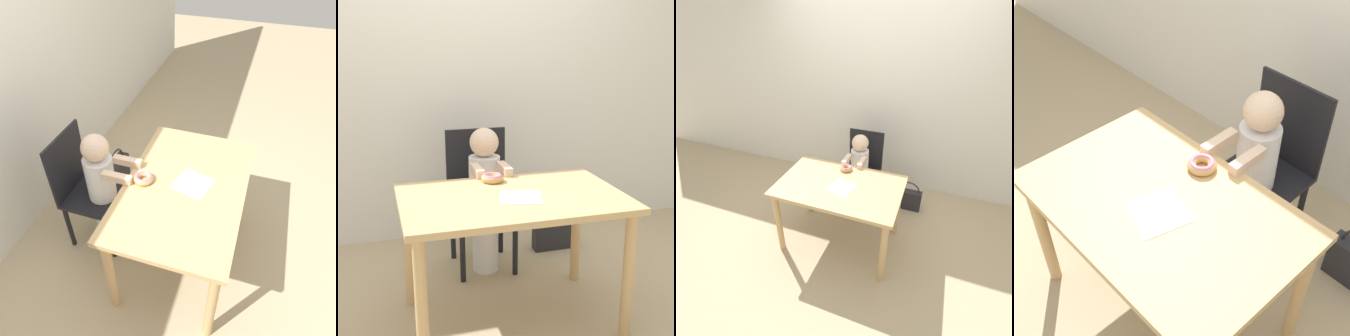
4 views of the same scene
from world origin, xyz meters
TOP-DOWN VIEW (x-y plane):
  - ground_plane at (0.00, 0.00)m, footprint 12.00×12.00m
  - dining_table at (0.00, 0.00)m, footprint 1.18×0.76m
  - chair at (-0.00, 0.74)m, footprint 0.42×0.42m
  - child_figure at (-0.00, 0.61)m, footprint 0.22×0.39m
  - donut at (-0.04, 0.27)m, footprint 0.13×0.13m
  - napkin at (0.03, -0.04)m, footprint 0.27×0.27m
  - handbag at (0.58, 0.80)m, footprint 0.33×0.10m

SIDE VIEW (x-z plane):
  - ground_plane at x=0.00m, z-range 0.00..0.00m
  - handbag at x=0.58m, z-range -0.05..0.34m
  - chair at x=0.00m, z-range 0.02..0.95m
  - child_figure at x=0.00m, z-range 0.03..1.02m
  - dining_table at x=0.00m, z-range 0.26..1.00m
  - napkin at x=0.03m, z-range 0.74..0.74m
  - donut at x=-0.04m, z-range 0.74..0.78m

